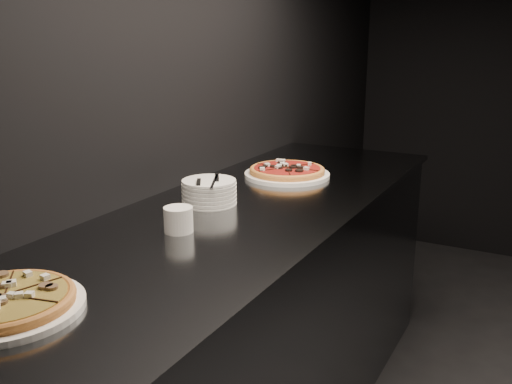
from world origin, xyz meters
The scene contains 7 objects.
wall_left centered at (-2.50, 0.00, 1.40)m, with size 0.02×5.00×2.80m, color black.
counter centered at (-2.13, 0.00, 0.46)m, with size 0.74×2.44×0.92m.
pizza_mushroom centered at (-2.20, -0.89, 0.94)m, with size 0.36×0.36×0.04m.
pizza_tomato centered at (-2.19, 0.49, 0.94)m, with size 0.36×0.36×0.04m.
plate_stack centered at (-2.26, 0.01, 0.96)m, with size 0.19×0.19×0.09m.
cutlery centered at (-2.25, -0.01, 1.01)m, with size 0.09×0.20×0.01m.
ramekin centered at (-2.18, -0.29, 0.96)m, with size 0.09×0.09×0.08m.
Camera 1 is at (-1.19, -1.62, 1.50)m, focal length 40.00 mm.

